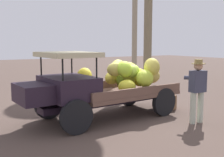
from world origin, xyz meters
TOP-DOWN VIEW (x-y plane):
  - ground_plane at (0.00, 0.00)m, footprint 60.00×60.00m
  - truck at (0.29, 0.31)m, footprint 4.55×2.04m
  - farmer at (-1.55, 1.95)m, footprint 0.53×0.47m
  - wooden_crate at (-1.98, 0.37)m, footprint 0.45×0.51m

SIDE VIEW (x-z plane):
  - ground_plane at x=0.00m, z-range 0.00..0.00m
  - wooden_crate at x=-1.98m, z-range 0.00..0.45m
  - truck at x=0.29m, z-range 0.02..1.86m
  - farmer at x=-1.55m, z-range 0.11..1.77m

